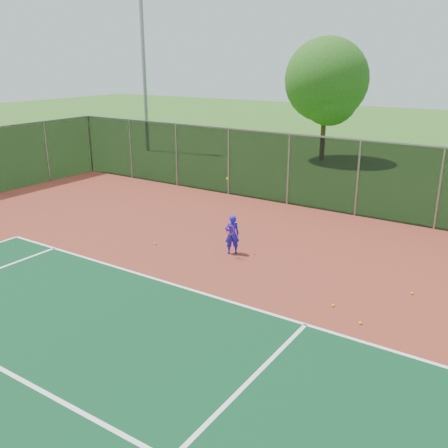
% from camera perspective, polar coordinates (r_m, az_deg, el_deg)
% --- Properties ---
extents(ground, '(120.00, 120.00, 0.00)m').
position_cam_1_polar(ground, '(10.84, -7.71, -15.14)').
color(ground, '#295A19').
rests_on(ground, ground).
extents(court_apron, '(30.00, 20.00, 0.02)m').
position_cam_1_polar(court_apron, '(12.17, -1.45, -10.87)').
color(court_apron, maroon).
rests_on(court_apron, ground).
extents(fence_back, '(30.00, 0.06, 3.03)m').
position_cam_1_polar(fence_back, '(20.15, 15.05, 5.16)').
color(fence_back, black).
rests_on(fence_back, court_apron).
extents(tennis_player, '(0.59, 0.69, 2.44)m').
position_cam_1_polar(tennis_player, '(15.79, 0.93, -1.18)').
color(tennis_player, '#1C16D4').
rests_on(tennis_player, court_apron).
extents(practice_ball_0, '(0.07, 0.07, 0.07)m').
position_cam_1_polar(practice_ball_0, '(16.90, -7.83, -2.24)').
color(practice_ball_0, yellow).
rests_on(practice_ball_0, court_apron).
extents(practice_ball_1, '(0.07, 0.07, 0.07)m').
position_cam_1_polar(practice_ball_1, '(12.36, 15.32, -10.85)').
color(practice_ball_1, yellow).
rests_on(practice_ball_1, court_apron).
extents(practice_ball_2, '(0.07, 0.07, 0.07)m').
position_cam_1_polar(practice_ball_2, '(14.22, 20.70, -7.40)').
color(practice_ball_2, yellow).
rests_on(practice_ball_2, court_apron).
extents(practice_ball_4, '(0.07, 0.07, 0.07)m').
position_cam_1_polar(practice_ball_4, '(13.00, 12.38, -9.07)').
color(practice_ball_4, yellow).
rests_on(practice_ball_4, court_apron).
extents(floodlight_nw, '(0.90, 0.40, 12.75)m').
position_cam_1_polar(floodlight_nw, '(34.18, -9.29, 20.17)').
color(floodlight_nw, gray).
rests_on(floodlight_nw, ground).
extents(tree_back_left, '(4.93, 4.93, 7.24)m').
position_cam_1_polar(tree_back_left, '(30.95, 11.71, 15.40)').
color(tree_back_left, '#3B2715').
rests_on(tree_back_left, ground).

